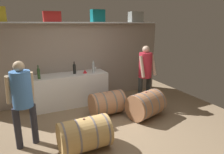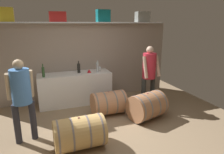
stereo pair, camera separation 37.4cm
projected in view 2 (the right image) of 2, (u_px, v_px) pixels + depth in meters
name	position (u px, v px, depth m)	size (l,w,h in m)	color
ground_plane	(99.00, 123.00, 4.38)	(6.35, 7.64, 0.02)	#8E7659
back_wall_panel	(82.00, 62.00, 5.61)	(5.15, 0.10, 2.12)	gray
high_shelf_board	(82.00, 23.00, 5.20)	(4.74, 0.40, 0.03)	silver
toolcase_yellow	(6.00, 15.00, 4.58)	(0.31, 0.23, 0.32)	yellow
toolcase_red	(58.00, 17.00, 4.96)	(0.41, 0.27, 0.25)	red
toolcase_teal	(103.00, 16.00, 5.34)	(0.35, 0.22, 0.32)	#107780
toolcase_grey	(142.00, 17.00, 5.73)	(0.38, 0.28, 0.29)	gray
work_cabinet	(75.00, 88.00, 5.35)	(1.90, 0.62, 0.84)	white
wine_bottle_clear	(98.00, 67.00, 5.32)	(0.07, 0.07, 0.32)	#B1BCC2
wine_bottle_dark	(79.00, 68.00, 5.24)	(0.08, 0.08, 0.32)	black
wine_bottle_green	(43.00, 71.00, 4.82)	(0.07, 0.07, 0.33)	#2D5128
wine_glass	(100.00, 68.00, 5.47)	(0.08, 0.08, 0.13)	white
red_funnel	(89.00, 71.00, 5.30)	(0.11, 0.11, 0.09)	red
wine_barrel_near	(147.00, 106.00, 4.50)	(0.92, 0.79, 0.61)	#A5704B
wine_barrel_far	(80.00, 133.00, 3.43)	(0.87, 0.59, 0.58)	tan
wine_barrel_flank	(109.00, 103.00, 4.73)	(0.79, 0.58, 0.57)	tan
winemaker_pouring	(21.00, 93.00, 3.47)	(0.48, 0.38, 1.54)	#2C2C35
visitor_tasting	(149.00, 70.00, 5.00)	(0.49, 0.40, 1.58)	#303432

